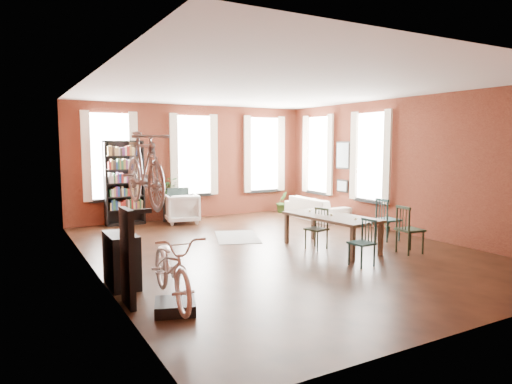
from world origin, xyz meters
TOP-DOWN VIEW (x-y plane):
  - room at (0.25, 0.62)m, footprint 9.00×9.04m
  - dining_table at (0.97, -0.54)m, footprint 1.14×2.11m
  - dining_chair_a at (0.64, -1.80)m, footprint 0.40×0.40m
  - dining_chair_b at (0.72, -0.38)m, footprint 0.46×0.46m
  - dining_chair_c at (2.10, -1.55)m, footprint 0.47×0.47m
  - dining_chair_d at (2.59, -0.48)m, footprint 0.45×0.45m
  - bookshelf at (-2.00, 4.30)m, footprint 1.00×0.32m
  - white_armchair at (-0.61, 3.81)m, footprint 0.97×0.92m
  - cream_sofa at (2.95, 2.60)m, footprint 0.61×2.08m
  - striped_rug at (-0.17, 1.42)m, footprint 1.38×1.71m
  - bike_trainer at (-2.94, -2.31)m, footprint 0.64×0.64m
  - bike_wall_rack at (-3.40, -1.80)m, footprint 0.16×0.60m
  - console_table at (-3.28, -0.90)m, footprint 0.40×0.80m
  - plant_stand at (-0.80, 4.30)m, footprint 0.40×0.40m
  - plant_by_sofa at (2.71, 4.05)m, footprint 0.40×0.67m
  - plant_small at (3.37, 0.28)m, footprint 0.35×0.47m
  - bicycle_floor at (-2.97, -2.33)m, footprint 0.67×0.94m
  - bicycle_hung at (-3.15, -1.80)m, footprint 0.47×1.00m
  - plant_on_stand at (-0.81, 4.27)m, footprint 0.66×0.70m

SIDE VIEW (x-z plane):
  - striped_rug at x=-0.17m, z-range 0.00..0.01m
  - bike_trainer at x=-2.94m, z-range 0.00..0.15m
  - plant_small at x=3.37m, z-range 0.00..0.15m
  - plant_by_sofa at x=2.71m, z-range 0.00..0.29m
  - plant_stand at x=-0.80m, z-range 0.00..0.62m
  - dining_table at x=0.97m, z-range 0.00..0.69m
  - console_table at x=-3.28m, z-range 0.00..0.80m
  - cream_sofa at x=2.95m, z-range 0.00..0.81m
  - dining_chair_a at x=0.64m, z-range 0.00..0.82m
  - dining_chair_b at x=0.72m, z-range 0.00..0.82m
  - white_armchair at x=-0.61m, z-range 0.00..0.86m
  - dining_chair_d at x=2.59m, z-range 0.00..0.93m
  - dining_chair_c at x=2.10m, z-range 0.00..0.93m
  - bike_wall_rack at x=-3.40m, z-range 0.00..1.30m
  - plant_on_stand at x=-0.81m, z-range 0.62..1.08m
  - bicycle_floor at x=-2.97m, z-range 0.15..1.85m
  - bookshelf at x=-2.00m, z-range 0.00..2.20m
  - bicycle_hung at x=-3.15m, z-range 1.30..2.96m
  - room at x=0.25m, z-range 0.53..3.75m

